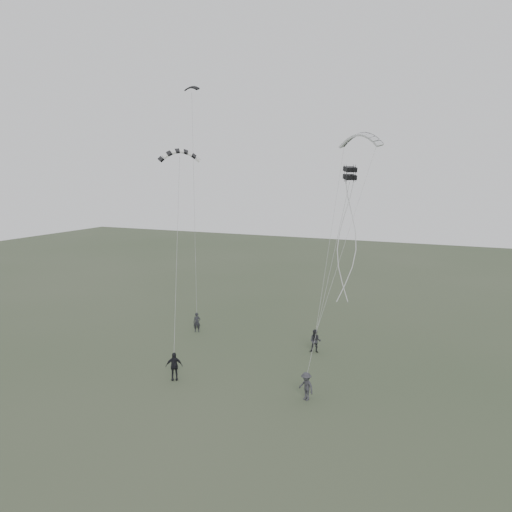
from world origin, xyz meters
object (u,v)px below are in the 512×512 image
at_px(flyer_center, 174,366).
at_px(flyer_left, 197,322).
at_px(kite_pale_large, 360,134).
at_px(kite_striped, 179,151).
at_px(kite_dark_small, 192,87).
at_px(flyer_far, 306,386).
at_px(flyer_right, 315,341).
at_px(kite_box, 350,173).

bearing_deg(flyer_center, flyer_left, 79.84).
height_order(kite_pale_large, kite_striped, kite_pale_large).
height_order(flyer_left, kite_dark_small, kite_dark_small).
bearing_deg(flyer_far, flyer_right, 131.74).
bearing_deg(kite_box, flyer_right, 86.77).
xyz_separation_m(flyer_center, kite_dark_small, (-5.18, 11.51, 19.15)).
height_order(flyer_left, kite_box, kite_box).
distance_m(flyer_left, flyer_far, 14.89).
relative_size(flyer_left, flyer_center, 0.90).
relative_size(flyer_center, kite_striped, 0.61).
distance_m(flyer_left, flyer_right, 10.47).
bearing_deg(kite_dark_small, flyer_right, -11.62).
distance_m(flyer_right, flyer_center, 10.79).
bearing_deg(kite_striped, flyer_far, -62.19).
bearing_deg(kite_striped, kite_box, -49.43).
distance_m(flyer_center, flyer_far, 8.64).
xyz_separation_m(flyer_right, flyer_center, (-6.79, -8.38, 0.04)).
relative_size(flyer_far, kite_striped, 0.56).
bearing_deg(kite_box, kite_dark_small, 114.97).
relative_size(flyer_far, kite_pale_large, 0.46).
relative_size(kite_pale_large, kite_striped, 1.23).
bearing_deg(flyer_right, flyer_center, -136.79).
bearing_deg(flyer_left, kite_box, -46.74).
xyz_separation_m(flyer_left, kite_pale_large, (11.77, 6.17, 15.30)).
bearing_deg(flyer_left, flyer_right, -27.59).
bearing_deg(kite_striped, flyer_center, -100.65).
bearing_deg(flyer_center, kite_striped, 84.52).
xyz_separation_m(kite_pale_large, kite_striped, (-11.14, -9.19, -1.46)).
relative_size(flyer_left, flyer_far, 0.97).
relative_size(kite_dark_small, kite_box, 1.82).
relative_size(flyer_far, kite_box, 2.36).
height_order(flyer_left, kite_striped, kite_striped).
xyz_separation_m(flyer_left, flyer_center, (3.66, -9.07, 0.09)).
distance_m(flyer_right, flyer_far, 7.95).
distance_m(kite_dark_small, kite_pale_large, 14.35).
relative_size(flyer_right, kite_box, 2.44).
distance_m(flyer_left, kite_pale_large, 20.26).
bearing_deg(kite_dark_small, kite_box, -25.32).
height_order(flyer_right, flyer_center, flyer_center).
bearing_deg(flyer_right, flyer_far, -84.50).
xyz_separation_m(flyer_right, kite_striped, (-9.82, -2.33, 13.79)).
relative_size(flyer_right, flyer_far, 1.03).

